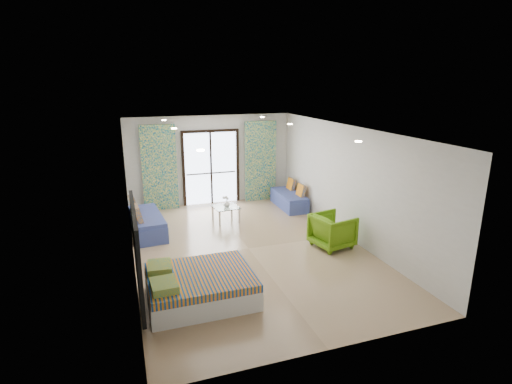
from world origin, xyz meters
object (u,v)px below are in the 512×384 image
object	(u,v)px
armchair	(333,229)
daybed_right	(289,199)
daybed_left	(146,223)
coffee_table	(226,208)
bed	(199,286)

from	to	relation	value
armchair	daybed_right	bearing A→B (deg)	-16.41
daybed_right	armchair	world-z (taller)	armchair
daybed_left	daybed_right	world-z (taller)	daybed_left
daybed_left	armchair	xyz separation A→B (m)	(3.98, -2.22, 0.15)
daybed_right	coffee_table	distance (m)	2.23
bed	coffee_table	world-z (taller)	coffee_table
armchair	coffee_table	bearing A→B (deg)	26.24
coffee_table	daybed_left	bearing A→B (deg)	-174.56
daybed_right	coffee_table	bearing A→B (deg)	-162.89
daybed_left	armchair	world-z (taller)	daybed_left
daybed_left	coffee_table	distance (m)	2.10
daybed_left	coffee_table	bearing A→B (deg)	0.67
daybed_left	armchair	bearing A→B (deg)	-33.96
bed	coffee_table	bearing A→B (deg)	68.72
bed	armchair	distance (m)	3.59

